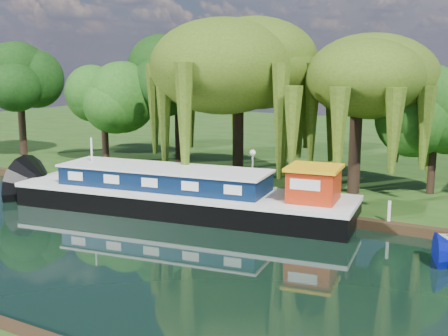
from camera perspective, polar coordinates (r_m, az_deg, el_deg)
The scene contains 12 objects.
ground at distance 25.04m, azimuth -9.39°, elevation -8.05°, with size 120.00×120.00×0.00m, color black.
far_bank at distance 54.92m, azimuth 13.75°, elevation 2.21°, with size 120.00×52.00×0.45m, color #193A0F.
dutch_barge at distance 30.27m, azimuth -4.16°, elevation -2.73°, with size 19.15×6.93×3.95m.
red_dinghy at distance 36.51m, azimuth -18.66°, elevation -2.54°, with size 2.04×2.86×0.59m, color #A0240B.
willow_left at distance 35.74m, azimuth 1.47°, elevation 10.07°, with size 8.24×8.24×9.87m.
willow_right at distance 33.09m, azimuth 13.41°, elevation 7.85°, with size 6.84×6.84×8.33m.
tree_far_left at distance 43.07m, azimuth -12.14°, elevation 7.10°, with size 4.57×4.57×7.36m.
tree_far_back at distance 49.11m, azimuth -20.06°, elevation 7.99°, with size 4.94×4.94×8.31m.
tree_far_mid at distance 43.30m, azimuth -4.67°, elevation 8.69°, with size 5.39×5.39×8.82m.
tree_far_right at distance 34.30m, azimuth 20.66°, elevation 4.80°, with size 3.93×3.93×6.42m.
lamppost at distance 32.74m, azimuth 2.91°, elevation 0.87°, with size 0.36×0.36×2.56m.
mooring_posts at distance 31.69m, azimuth -0.46°, elevation -2.15°, with size 19.16×0.16×1.00m.
Camera 1 is at (15.26, -18.19, 7.94)m, focal length 45.00 mm.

